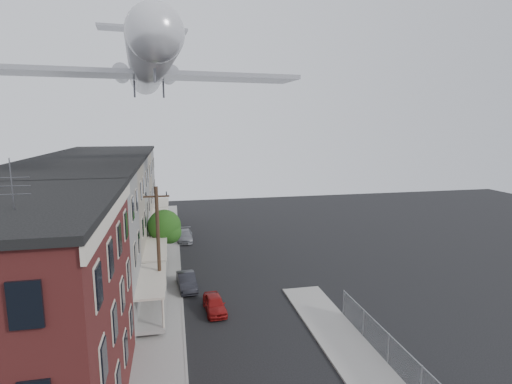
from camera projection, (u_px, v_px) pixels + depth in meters
sidewalk_left at (164, 276)px, 35.22m from camera, size 3.00×62.00×0.12m
curb_left at (181, 275)px, 35.51m from camera, size 0.15×62.00×0.14m
row_house_a at (57, 252)px, 25.82m from camera, size 11.98×7.00×10.30m
row_house_b at (80, 226)px, 32.58m from camera, size 11.98×7.00×10.30m
row_house_c at (96, 208)px, 39.33m from camera, size 11.98×7.00×10.30m
row_house_d at (107, 196)px, 46.08m from camera, size 11.98×7.00×10.30m
row_house_e at (115, 187)px, 52.84m from camera, size 11.98×7.00×10.30m
chainlink_fence at (421, 383)px, 19.26m from camera, size 0.06×18.06×1.90m
utility_pole at (158, 246)px, 28.63m from camera, size 1.80×0.26×9.00m
street_tree at (166, 228)px, 38.48m from camera, size 3.22×3.20×5.20m
car_near at (215, 304)px, 28.58m from camera, size 1.65×3.58×1.19m
car_mid at (187, 281)px, 32.55m from camera, size 1.70×4.00×1.28m
car_far at (185, 236)px, 46.03m from camera, size 1.80×4.23×1.22m
airplane at (148, 65)px, 31.68m from camera, size 23.08×26.35×7.61m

